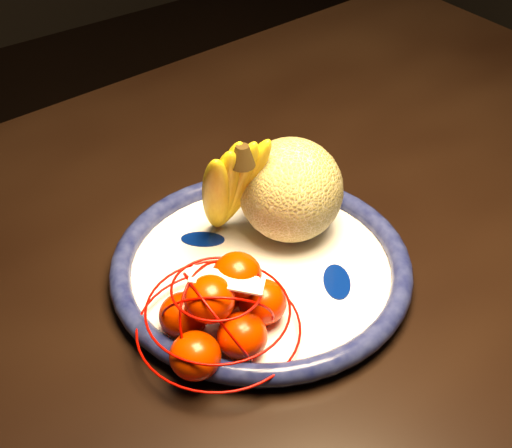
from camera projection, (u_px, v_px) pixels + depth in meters
dining_table at (211, 358)px, 0.90m from camera, size 1.67×1.07×0.81m
fruit_bowl at (261, 268)px, 0.87m from camera, size 0.33×0.33×0.03m
cantaloupe at (291, 190)px, 0.88m from camera, size 0.12×0.12×0.12m
banana_bunch at (228, 184)px, 0.86m from camera, size 0.11×0.10×0.16m
mandarin_bag at (221, 311)px, 0.77m from camera, size 0.18×0.18×0.10m
price_tag at (227, 280)px, 0.75m from camera, size 0.07×0.07×0.01m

